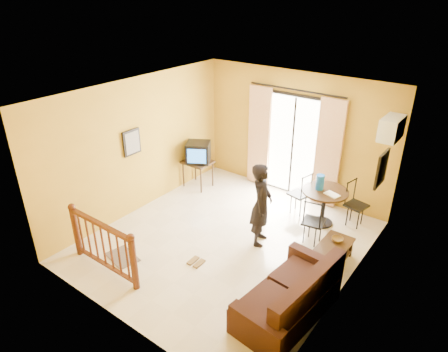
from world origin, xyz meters
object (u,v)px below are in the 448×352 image
Objects in this scene: coffee_table at (333,251)px; standing_person at (261,205)px; television at (198,152)px; dining_table at (325,197)px; sofa at (291,299)px.

standing_person is (-1.35, -0.21, 0.55)m from coffee_table.
coffee_table is at bearing -43.33° from television.
dining_table is 2.73m from sofa.
sofa is 1.18× the size of standing_person.
dining_table is 1.07× the size of coffee_table.
television is 0.77× the size of dining_table.
coffee_table is 1.55m from sofa.
dining_table is at bearing -25.97° from television.
standing_person is at bearing -54.49° from television.
standing_person is (-0.67, -1.30, 0.20)m from dining_table.
dining_table is at bearing 122.15° from coffee_table.
television is 3.06m from dining_table.
dining_table is 0.57× the size of standing_person.
television is at bearing 167.46° from coffee_table.
television reaches higher than sofa.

